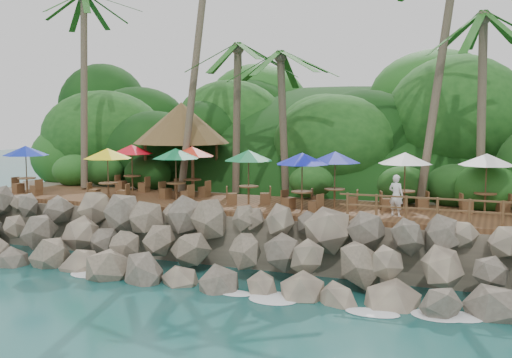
% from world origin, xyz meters
% --- Properties ---
extents(ground, '(140.00, 140.00, 0.00)m').
position_xyz_m(ground, '(0.00, 0.00, 0.00)').
color(ground, '#19514F').
rests_on(ground, ground).
extents(land_base, '(32.00, 25.20, 2.10)m').
position_xyz_m(land_base, '(0.00, 16.00, 1.05)').
color(land_base, gray).
rests_on(land_base, ground).
extents(jungle_hill, '(44.80, 28.00, 15.40)m').
position_xyz_m(jungle_hill, '(0.00, 23.50, 0.00)').
color(jungle_hill, '#143811').
rests_on(jungle_hill, ground).
extents(seawall, '(29.00, 4.00, 2.30)m').
position_xyz_m(seawall, '(0.00, 2.00, 1.15)').
color(seawall, gray).
rests_on(seawall, ground).
extents(terrace, '(26.00, 5.00, 0.20)m').
position_xyz_m(terrace, '(0.00, 6.00, 2.20)').
color(terrace, brown).
rests_on(terrace, land_base).
extents(jungle_foliage, '(44.00, 16.00, 12.00)m').
position_xyz_m(jungle_foliage, '(0.00, 15.00, 0.00)').
color(jungle_foliage, '#143811').
rests_on(jungle_foliage, ground).
extents(foam_line, '(25.20, 0.80, 0.06)m').
position_xyz_m(foam_line, '(0.00, 0.30, 0.03)').
color(foam_line, white).
rests_on(foam_line, ground).
extents(palapa, '(5.16, 5.16, 4.60)m').
position_xyz_m(palapa, '(-5.87, 9.85, 5.79)').
color(palapa, brown).
rests_on(palapa, ground).
extents(dining_clusters, '(25.82, 5.42, 2.41)m').
position_xyz_m(dining_clusters, '(-0.02, 5.94, 4.30)').
color(dining_clusters, brown).
rests_on(dining_clusters, terrace).
extents(railing, '(6.10, 0.10, 1.00)m').
position_xyz_m(railing, '(7.47, 3.65, 2.91)').
color(railing, brown).
rests_on(railing, terrace).
extents(waiter, '(0.69, 0.56, 1.64)m').
position_xyz_m(waiter, '(6.34, 4.93, 3.12)').
color(waiter, white).
rests_on(waiter, terrace).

